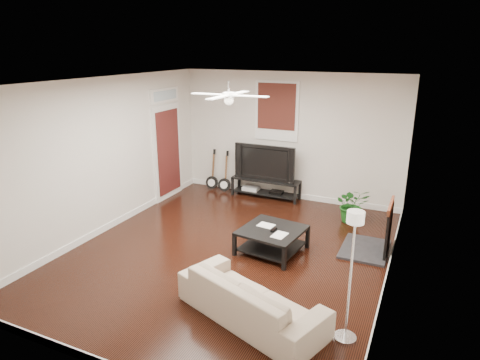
# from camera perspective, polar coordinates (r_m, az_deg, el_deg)

# --- Properties ---
(room) EXTENTS (5.01, 6.01, 2.81)m
(room) POSITION_cam_1_polar(r_m,az_deg,el_deg) (6.67, -1.43, 1.11)
(room) COLOR black
(room) RESTS_ON ground
(brick_accent) EXTENTS (0.02, 2.20, 2.80)m
(brick_accent) POSITION_cam_1_polar(r_m,az_deg,el_deg) (7.01, 20.99, 0.74)
(brick_accent) COLOR #A25634
(brick_accent) RESTS_ON floor
(fireplace) EXTENTS (0.80, 1.10, 0.92)m
(fireplace) POSITION_cam_1_polar(r_m,az_deg,el_deg) (7.34, 17.95, -6.02)
(fireplace) COLOR black
(fireplace) RESTS_ON floor
(window_back) EXTENTS (1.00, 0.06, 1.30)m
(window_back) POSITION_cam_1_polar(r_m,az_deg,el_deg) (9.35, 4.96, 9.26)
(window_back) COLOR #3F1C11
(window_back) RESTS_ON wall_back
(door_left) EXTENTS (0.08, 1.00, 2.50)m
(door_left) POSITION_cam_1_polar(r_m,az_deg,el_deg) (9.51, -9.80, 4.92)
(door_left) COLOR white
(door_left) RESTS_ON wall_left
(tv_stand) EXTENTS (1.56, 0.42, 0.44)m
(tv_stand) POSITION_cam_1_polar(r_m,az_deg,el_deg) (9.63, 3.50, -1.07)
(tv_stand) COLOR black
(tv_stand) RESTS_ON floor
(tv) EXTENTS (1.40, 0.18, 0.80)m
(tv) POSITION_cam_1_polar(r_m,az_deg,el_deg) (9.47, 3.61, 2.52)
(tv) COLOR black
(tv) RESTS_ON tv_stand
(coffee_table) EXTENTS (1.08, 1.08, 0.40)m
(coffee_table) POSITION_cam_1_polar(r_m,az_deg,el_deg) (7.14, 4.32, -8.12)
(coffee_table) COLOR black
(coffee_table) RESTS_ON floor
(sofa) EXTENTS (2.13, 1.42, 0.58)m
(sofa) POSITION_cam_1_polar(r_m,az_deg,el_deg) (5.48, 1.47, -15.65)
(sofa) COLOR tan
(sofa) RESTS_ON floor
(floor_lamp) EXTENTS (0.34, 0.34, 1.62)m
(floor_lamp) POSITION_cam_1_polar(r_m,az_deg,el_deg) (5.02, 14.68, -12.66)
(floor_lamp) COLOR silver
(floor_lamp) RESTS_ON floor
(potted_plant) EXTENTS (0.80, 0.75, 0.71)m
(potted_plant) POSITION_cam_1_polar(r_m,az_deg,el_deg) (8.51, 14.92, -3.24)
(potted_plant) COLOR #19581A
(potted_plant) RESTS_ON floor
(guitar_left) EXTENTS (0.33, 0.25, 0.97)m
(guitar_left) POSITION_cam_1_polar(r_m,az_deg,el_deg) (10.07, -3.84, 1.36)
(guitar_left) COLOR black
(guitar_left) RESTS_ON floor
(guitar_right) EXTENTS (0.34, 0.28, 0.97)m
(guitar_right) POSITION_cam_1_polar(r_m,az_deg,el_deg) (9.89, -2.14, 1.08)
(guitar_right) COLOR black
(guitar_right) RESTS_ON floor
(ceiling_fan) EXTENTS (1.24, 1.24, 0.32)m
(ceiling_fan) POSITION_cam_1_polar(r_m,az_deg,el_deg) (6.43, -1.51, 11.41)
(ceiling_fan) COLOR white
(ceiling_fan) RESTS_ON ceiling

